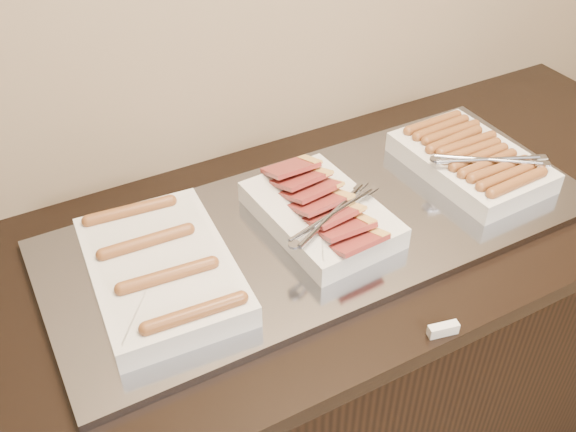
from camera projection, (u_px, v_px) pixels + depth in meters
The scene contains 6 objects.
counter at pixel (318, 358), 1.69m from camera, with size 2.06×0.76×0.90m.
warming_tray at pixel (325, 225), 1.40m from camera, with size 1.20×0.50×0.02m, color gray.
dish_left at pixel (161, 268), 1.24m from camera, with size 0.29×0.41×0.07m.
dish_center at pixel (321, 212), 1.36m from camera, with size 0.27×0.35×0.09m.
dish_right at pixel (472, 160), 1.52m from camera, with size 0.26×0.36×0.08m.
label_holder at pixel (443, 329), 1.17m from camera, with size 0.06×0.02×0.02m, color silver.
Camera 1 is at (-0.58, 1.22, 1.81)m, focal length 40.00 mm.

